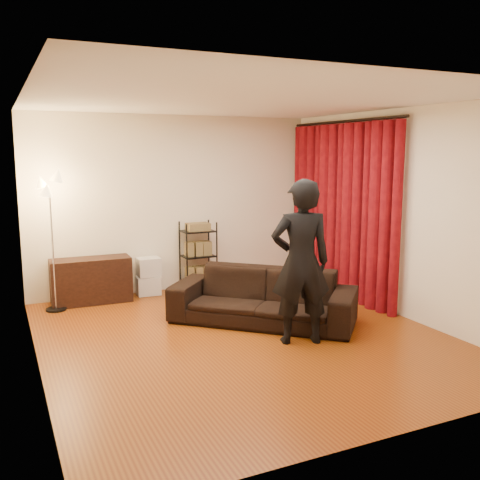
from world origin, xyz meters
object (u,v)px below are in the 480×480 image
wire_shelf (198,256)px  floor_lamp (52,244)px  media_cabinet (91,281)px  storage_boxes (148,276)px  person (301,262)px  sofa (263,297)px

wire_shelf → floor_lamp: floor_lamp is taller
floor_lamp → wire_shelf: bearing=6.2°
media_cabinet → wire_shelf: wire_shelf is taller
storage_boxes → wire_shelf: size_ratio=0.53×
person → storage_boxes: person is taller
sofa → wire_shelf: size_ratio=2.13×
media_cabinet → wire_shelf: (1.65, 0.05, 0.21)m
media_cabinet → floor_lamp: size_ratio=0.60×
media_cabinet → wire_shelf: size_ratio=1.03×
media_cabinet → storage_boxes: size_ratio=1.95×
media_cabinet → storage_boxes: (0.86, 0.08, -0.04)m
person → storage_boxes: bearing=-52.9°
sofa → floor_lamp: bearing=-172.9°
sofa → person: bearing=-43.6°
storage_boxes → wire_shelf: 0.83m
media_cabinet → storage_boxes: bearing=7.1°
sofa → storage_boxes: bearing=158.9°
sofa → floor_lamp: 2.92m
media_cabinet → floor_lamp: bearing=-158.6°
media_cabinet → sofa: bearing=-43.9°
person → media_cabinet: size_ratio=1.67×
storage_boxes → floor_lamp: size_ratio=0.31×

